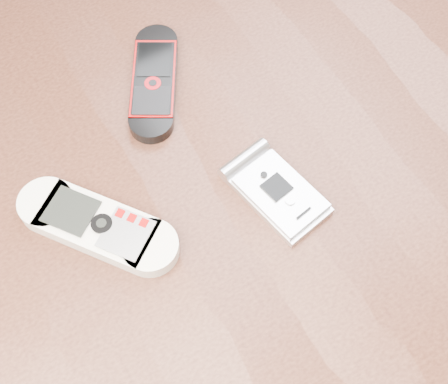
{
  "coord_description": "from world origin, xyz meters",
  "views": [
    {
      "loc": [
        -0.12,
        -0.22,
        1.22
      ],
      "look_at": [
        0.01,
        0.0,
        0.76
      ],
      "focal_mm": 50.0,
      "sensor_mm": 36.0,
      "label": 1
    }
  ],
  "objects_px": {
    "nokia_white": "(97,225)",
    "motorola_razr": "(278,193)",
    "nokia_black_red": "(154,81)",
    "table": "(220,249)"
  },
  "relations": [
    {
      "from": "table",
      "to": "nokia_white",
      "type": "distance_m",
      "value": 0.15
    },
    {
      "from": "nokia_black_red",
      "to": "motorola_razr",
      "type": "height_order",
      "value": "motorola_razr"
    },
    {
      "from": "table",
      "to": "nokia_black_red",
      "type": "relative_size",
      "value": 8.98
    },
    {
      "from": "table",
      "to": "nokia_white",
      "type": "relative_size",
      "value": 8.31
    },
    {
      "from": "nokia_black_red",
      "to": "motorola_razr",
      "type": "bearing_deg",
      "value": -46.84
    },
    {
      "from": "nokia_white",
      "to": "nokia_black_red",
      "type": "distance_m",
      "value": 0.16
    },
    {
      "from": "nokia_white",
      "to": "motorola_razr",
      "type": "xyz_separation_m",
      "value": [
        0.15,
        -0.05,
        -0.0
      ]
    },
    {
      "from": "table",
      "to": "motorola_razr",
      "type": "bearing_deg",
      "value": -26.36
    },
    {
      "from": "table",
      "to": "nokia_black_red",
      "type": "distance_m",
      "value": 0.18
    },
    {
      "from": "nokia_black_red",
      "to": "motorola_razr",
      "type": "distance_m",
      "value": 0.16
    }
  ]
}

